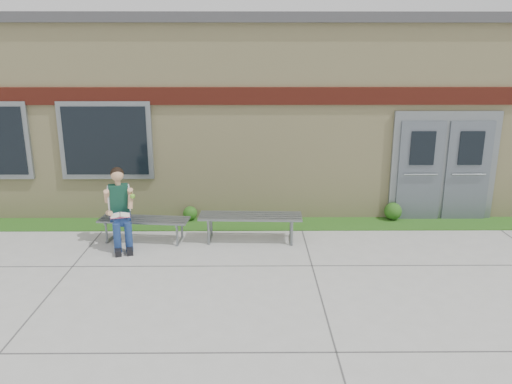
{
  "coord_description": "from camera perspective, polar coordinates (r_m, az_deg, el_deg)",
  "views": [
    {
      "loc": [
        0.0,
        -7.18,
        3.43
      ],
      "look_at": [
        0.07,
        1.7,
        0.95
      ],
      "focal_mm": 35.0,
      "sensor_mm": 36.0,
      "label": 1
    }
  ],
  "objects": [
    {
      "name": "shrub_mid",
      "position": [
        10.63,
        -7.53,
        -2.41
      ],
      "size": [
        0.3,
        0.3,
        0.3
      ],
      "primitive_type": "sphere",
      "color": "#235416",
      "rests_on": "grass_strip"
    },
    {
      "name": "girl",
      "position": [
        9.39,
        -15.29,
        -1.69
      ],
      "size": [
        0.63,
        0.95,
        1.44
      ],
      "rotation": [
        0.0,
        0.0,
        0.26
      ],
      "color": "navy",
      "rests_on": "ground"
    },
    {
      "name": "shrub_east",
      "position": [
        10.96,
        15.39,
        -2.12
      ],
      "size": [
        0.36,
        0.36,
        0.36
      ],
      "primitive_type": "sphere",
      "color": "#235416",
      "rests_on": "grass_strip"
    },
    {
      "name": "grass_strip",
      "position": [
        10.37,
        -0.42,
        -3.68
      ],
      "size": [
        16.0,
        0.8,
        0.02
      ],
      "primitive_type": "cube",
      "color": "#235416",
      "rests_on": "ground"
    },
    {
      "name": "ground",
      "position": [
        7.96,
        -0.42,
        -9.94
      ],
      "size": [
        80.0,
        80.0,
        0.0
      ],
      "primitive_type": "plane",
      "color": "#9E9E99",
      "rests_on": "ground"
    },
    {
      "name": "bench_left",
      "position": [
        9.62,
        -12.65,
        -3.56
      ],
      "size": [
        1.72,
        0.64,
        0.44
      ],
      "rotation": [
        0.0,
        0.0,
        -0.1
      ],
      "color": "slate",
      "rests_on": "ground"
    },
    {
      "name": "bench_right",
      "position": [
        9.39,
        -0.64,
        -3.34
      ],
      "size": [
        1.94,
        0.61,
        0.5
      ],
      "rotation": [
        0.0,
        0.0,
        -0.04
      ],
      "color": "slate",
      "rests_on": "ground"
    },
    {
      "name": "school_building",
      "position": [
        13.24,
        -0.45,
        9.84
      ],
      "size": [
        16.2,
        6.22,
        4.2
      ],
      "color": "beige",
      "rests_on": "ground"
    }
  ]
}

